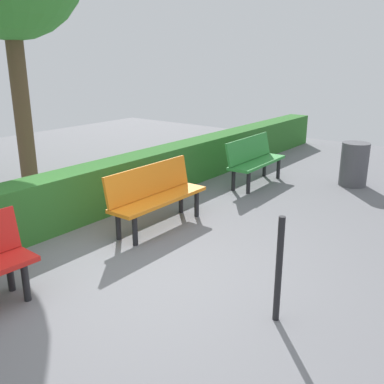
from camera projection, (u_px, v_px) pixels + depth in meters
name	position (u px, v px, depth m)	size (l,w,h in m)	color
ground_plane	(136.00, 281.00, 4.63)	(18.28, 18.28, 0.00)	slate
bench_green	(254.00, 158.00, 8.04)	(1.51, 0.50, 0.86)	#2D8C38
bench_orange	(156.00, 193.00, 6.00)	(1.60, 0.46, 0.86)	orange
hedge_row	(100.00, 189.00, 6.57)	(14.28, 0.50, 0.75)	#2D6B28
railing_post_mid	(279.00, 270.00, 3.82)	(0.06, 0.06, 1.00)	black
trash_bin	(354.00, 164.00, 7.96)	(0.49, 0.49, 0.80)	#4C4C51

